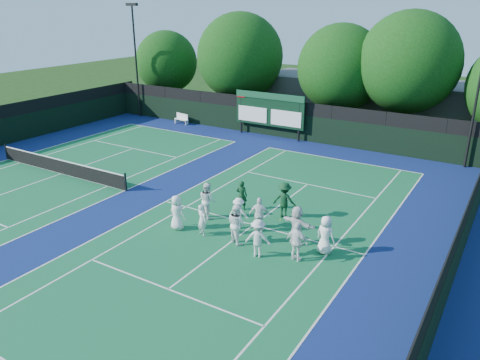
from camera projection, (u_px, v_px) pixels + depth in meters
The scene contains 31 objects.
ground at pixel (243, 233), 21.83m from camera, with size 120.00×120.00×0.00m, color #15330E.
court_apron at pixel (159, 200), 25.57m from camera, with size 34.00×32.00×0.01m, color navy.
near_court at pixel (254, 225), 22.63m from camera, with size 11.05×23.85×0.01m.
left_court at pixel (62, 174), 29.48m from camera, with size 11.05×23.85×0.01m.
back_fence at pixel (283, 121), 37.05m from camera, with size 34.00×0.08×3.00m.
divider_fence_right at pixel (459, 248), 17.74m from camera, with size 0.08×32.00×3.00m.
scoreboard at pixel (269, 110), 36.92m from camera, with size 6.00×0.21×3.55m.
clubhouse at pixel (364, 101), 41.24m from camera, with size 18.00×6.00×4.00m, color #505155.
light_pole_left at pixel (135, 48), 42.41m from camera, with size 1.20×0.30×10.12m.
tennis_net at pixel (61, 166), 29.31m from camera, with size 11.30×0.10×1.10m.
bench at pixel (182, 118), 41.59m from camera, with size 1.51×0.66×0.93m.
tree_a at pixel (168, 64), 45.85m from camera, with size 5.99×5.99×7.71m.
tree_b at pixel (242, 59), 41.38m from camera, with size 7.62×7.62×9.49m.
tree_c at pixel (343, 70), 36.93m from camera, with size 6.84×6.84×8.74m.
tree_d at pixel (411, 65), 34.15m from camera, with size 7.41×7.41×9.75m.
tennis_ball_0 at pixel (230, 227), 22.40m from camera, with size 0.07×0.07×0.07m, color yellow.
tennis_ball_1 at pixel (280, 220), 23.13m from camera, with size 0.07×0.07×0.07m, color yellow.
tennis_ball_3 at pixel (171, 210), 24.26m from camera, with size 0.07×0.07×0.07m, color yellow.
tennis_ball_4 at pixel (265, 208), 24.40m from camera, with size 0.07×0.07×0.07m, color yellow.
player_front_0 at pixel (177, 213), 21.96m from camera, with size 0.83×0.54×1.70m, color white.
player_front_1 at pixel (202, 220), 21.42m from camera, with size 0.56×0.37×1.53m, color white.
player_front_2 at pixel (237, 224), 20.70m from camera, with size 0.89×0.70×1.84m, color white.
player_front_3 at pixel (258, 238), 19.55m from camera, with size 1.10×0.63×1.70m, color silver.
player_front_4 at pixel (297, 242), 19.22m from camera, with size 1.01×0.42×1.73m, color white.
player_back_0 at pixel (207, 200), 23.19m from camera, with size 0.89×0.69×1.84m, color white.
player_back_1 at pixel (239, 213), 22.11m from camera, with size 0.99×0.57×1.53m, color white.
player_back_2 at pixel (260, 215), 21.74m from camera, with size 0.99×0.41×1.69m, color white.
player_back_3 at pixel (297, 225), 20.57m from camera, with size 1.68×0.53×1.81m, color silver.
player_back_4 at pixel (325, 235), 19.80m from camera, with size 0.84×0.55×1.72m, color white.
coach_left at pixel (242, 195), 24.08m from camera, with size 0.58×0.38×1.59m, color #0E361A.
coach_right at pixel (284, 200), 23.17m from camera, with size 1.19×0.68×1.84m, color #0E361B.
Camera 1 is at (10.12, -16.73, 10.03)m, focal length 35.00 mm.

